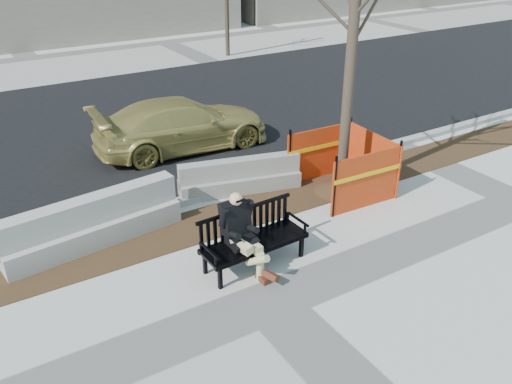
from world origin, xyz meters
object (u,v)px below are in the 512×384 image
Objects in this scene: sedan at (184,148)px; seated_man at (240,268)px; jersey_barrier_left at (96,242)px; bench at (254,264)px; tree_fence at (340,191)px; jersey_barrier_right at (240,191)px.

seated_man is at bearing 168.22° from sedan.
jersey_barrier_left is at bearing 137.99° from sedan.
bench is 0.42× the size of sedan.
tree_fence is 2.15m from jersey_barrier_right.
sedan is at bearing 75.63° from bench.
tree_fence is 1.99× the size of jersey_barrier_left.
seated_man is 0.21× the size of tree_fence.
seated_man is 0.42× the size of jersey_barrier_left.
sedan is (1.40, 5.29, 0.00)m from seated_man.
seated_man is at bearing -55.12° from jersey_barrier_left.
jersey_barrier_right is at bearing 148.06° from tree_fence.
tree_fence is (3.25, 1.33, 0.00)m from seated_man.
jersey_barrier_left is (-3.23, -3.23, 0.00)m from sedan.
jersey_barrier_right is (-1.83, 1.14, 0.00)m from tree_fence.
tree_fence is at bearing -17.87° from jersey_barrier_right.
seated_man is at bearing -105.91° from jersey_barrier_right.
bench is at bearing -11.39° from seated_man.
jersey_barrier_left is (-5.09, 0.73, 0.00)m from tree_fence.
jersey_barrier_left is at bearing -158.83° from jersey_barrier_right.
tree_fence is at bearing -151.94° from sedan.
jersey_barrier_left is at bearing 171.80° from tree_fence.
jersey_barrier_left is 3.28m from jersey_barrier_right.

